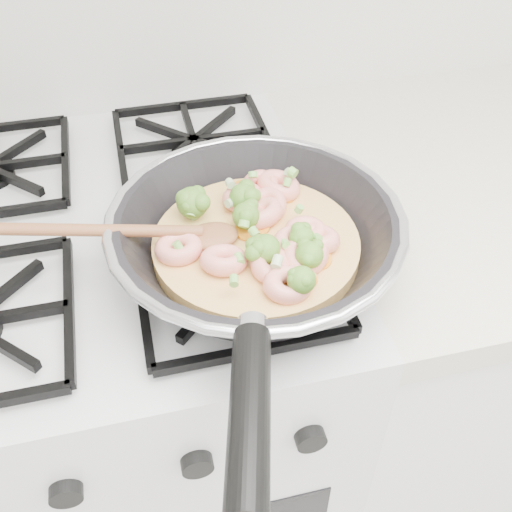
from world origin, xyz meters
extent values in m
cube|color=silver|center=(0.00, 1.70, 0.45)|extent=(0.60, 0.60, 0.90)
cube|color=black|center=(0.00, 1.70, 0.91)|extent=(0.56, 0.56, 0.02)
torus|color=silver|center=(0.18, 1.57, 0.99)|extent=(0.34, 0.34, 0.01)
cylinder|color=black|center=(0.11, 1.33, 0.98)|extent=(0.08, 0.17, 0.04)
cylinder|color=#F2BF69|center=(0.18, 1.57, 0.95)|extent=(0.24, 0.24, 0.02)
ellipsoid|color=brown|center=(0.13, 1.57, 0.97)|extent=(0.07, 0.05, 0.02)
cylinder|color=brown|center=(-0.02, 1.59, 0.99)|extent=(0.29, 0.05, 0.05)
torus|color=#FDA996|center=(0.18, 1.51, 0.97)|extent=(0.07, 0.06, 0.03)
torus|color=#FDA996|center=(0.20, 1.61, 0.97)|extent=(0.07, 0.06, 0.03)
torus|color=#FDA996|center=(0.19, 1.48, 0.97)|extent=(0.05, 0.06, 0.03)
torus|color=#FDA996|center=(0.13, 1.53, 0.97)|extent=(0.06, 0.06, 0.03)
torus|color=#FDA996|center=(0.21, 1.54, 0.97)|extent=(0.07, 0.07, 0.03)
torus|color=#FDA996|center=(0.23, 1.65, 0.97)|extent=(0.08, 0.08, 0.03)
torus|color=#FDA996|center=(0.20, 1.65, 0.97)|extent=(0.08, 0.08, 0.03)
torus|color=#FDA996|center=(0.09, 1.56, 0.97)|extent=(0.06, 0.06, 0.02)
torus|color=#FDA996|center=(0.22, 1.52, 0.97)|extent=(0.08, 0.08, 0.03)
torus|color=#FDA996|center=(0.24, 1.56, 0.97)|extent=(0.06, 0.06, 0.02)
torus|color=#FDA996|center=(0.19, 1.60, 0.97)|extent=(0.07, 0.08, 0.03)
torus|color=#FDA996|center=(0.24, 1.54, 0.97)|extent=(0.08, 0.08, 0.03)
torus|color=#FDA996|center=(0.18, 1.64, 0.97)|extent=(0.08, 0.08, 0.03)
ellipsoid|color=#5F9731|center=(0.18, 1.53, 0.98)|extent=(0.04, 0.04, 0.03)
ellipsoid|color=#5F9731|center=(0.22, 1.51, 0.98)|extent=(0.04, 0.04, 0.03)
ellipsoid|color=#5F9731|center=(0.12, 1.62, 0.98)|extent=(0.05, 0.05, 0.04)
ellipsoid|color=#5F9731|center=(0.20, 1.47, 0.98)|extent=(0.04, 0.04, 0.03)
ellipsoid|color=#5F9731|center=(0.17, 1.53, 0.98)|extent=(0.04, 0.04, 0.03)
ellipsoid|color=#5F9731|center=(0.17, 1.59, 0.98)|extent=(0.04, 0.04, 0.03)
ellipsoid|color=#5F9731|center=(0.18, 1.62, 0.98)|extent=(0.04, 0.04, 0.03)
ellipsoid|color=#5F9731|center=(0.12, 1.63, 0.98)|extent=(0.05, 0.05, 0.04)
ellipsoid|color=#5F9731|center=(0.22, 1.54, 0.98)|extent=(0.04, 0.04, 0.03)
cylinder|color=orange|center=(0.24, 1.52, 0.96)|extent=(0.04, 0.04, 0.01)
cylinder|color=orange|center=(0.17, 1.58, 0.96)|extent=(0.04, 0.04, 0.01)
cylinder|color=orange|center=(0.23, 1.64, 0.96)|extent=(0.04, 0.04, 0.01)
cylinder|color=orange|center=(0.19, 1.66, 0.96)|extent=(0.04, 0.04, 0.01)
cylinder|color=orange|center=(0.21, 1.49, 0.96)|extent=(0.04, 0.04, 0.01)
cylinder|color=orange|center=(0.18, 1.59, 0.96)|extent=(0.04, 0.04, 0.01)
cylinder|color=orange|center=(0.20, 1.66, 0.96)|extent=(0.04, 0.04, 0.01)
cylinder|color=orange|center=(0.19, 1.62, 0.96)|extent=(0.04, 0.04, 0.01)
cylinder|color=orange|center=(0.20, 1.65, 0.96)|extent=(0.03, 0.04, 0.02)
cylinder|color=orange|center=(0.18, 1.59, 0.96)|extent=(0.04, 0.04, 0.01)
cylinder|color=#BCDB9B|center=(0.17, 1.64, 0.98)|extent=(0.01, 0.01, 0.01)
cylinder|color=#BCDB9B|center=(0.16, 1.62, 0.98)|extent=(0.01, 0.01, 0.01)
cylinder|color=#7BC34E|center=(0.13, 1.63, 0.97)|extent=(0.01, 0.01, 0.01)
cylinder|color=#7BC34E|center=(0.17, 1.56, 0.97)|extent=(0.01, 0.01, 0.01)
cylinder|color=#7BC34E|center=(0.24, 1.53, 0.98)|extent=(0.01, 0.01, 0.01)
cylinder|color=#BCDB9B|center=(0.18, 1.50, 0.99)|extent=(0.01, 0.01, 0.01)
cylinder|color=#BCDB9B|center=(0.24, 1.65, 0.98)|extent=(0.01, 0.01, 0.01)
cylinder|color=#7BC34E|center=(0.23, 1.63, 0.98)|extent=(0.01, 0.01, 0.01)
cylinder|color=#7BC34E|center=(0.21, 1.48, 0.98)|extent=(0.01, 0.01, 0.01)
cylinder|color=#7BC34E|center=(0.19, 1.65, 0.99)|extent=(0.01, 0.01, 0.01)
cylinder|color=#7BC34E|center=(0.09, 1.55, 0.98)|extent=(0.01, 0.01, 0.01)
cylinder|color=#7BC34E|center=(0.23, 1.58, 0.98)|extent=(0.01, 0.01, 0.01)
cylinder|color=#7BC34E|center=(0.20, 1.53, 0.98)|extent=(0.01, 0.01, 0.01)
cylinder|color=#7BC34E|center=(0.17, 1.57, 0.98)|extent=(0.01, 0.01, 0.01)
cylinder|color=#7BC34E|center=(0.14, 1.49, 0.98)|extent=(0.01, 0.01, 0.01)
cylinder|color=#7BC34E|center=(0.24, 1.64, 0.99)|extent=(0.01, 0.01, 0.01)
cylinder|color=#7BC34E|center=(0.15, 1.52, 0.97)|extent=(0.01, 0.01, 0.01)
cylinder|color=#7BC34E|center=(0.11, 1.61, 0.97)|extent=(0.01, 0.01, 0.01)
camera|label=1|loc=(0.06, 1.06, 1.42)|focal=42.37mm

